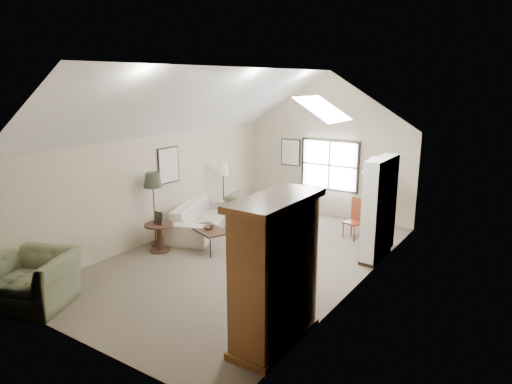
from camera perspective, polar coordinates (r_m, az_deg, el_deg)
The scene contains 18 objects.
room_shell at distance 9.25m, azimuth -1.39°, elevation 10.43°, with size 5.01×8.01×4.00m.
window at distance 12.85m, azimuth 9.18°, elevation 3.34°, with size 1.72×0.08×1.42m, color black.
skylight at distance 9.38m, azimuth 8.48°, elevation 10.41°, with size 0.80×1.20×0.52m, color white, non-canonical shape.
wall_art at distance 12.08m, azimuth -3.42°, elevation 4.16°, with size 1.97×3.71×0.88m.
armoire at distance 6.59m, azimuth 2.41°, elevation -9.96°, with size 0.60×1.50×2.20m, color brown.
tv_alcove at distance 9.98m, azimuth 15.19°, elevation -1.79°, with size 0.32×1.30×2.10m, color white.
media_console at distance 10.24m, azimuth 14.78°, elevation -6.36°, with size 0.34×1.18×0.60m, color #382316.
tv_panel at distance 10.05m, azimuth 15.00°, elevation -3.04°, with size 0.05×0.90×0.55m, color black.
sofa at distance 11.66m, azimuth -6.77°, elevation -3.13°, with size 2.54×0.99×0.74m, color silver.
armchair_near at distance 8.81m, azimuth -26.35°, elevation -9.73°, with size 1.39×1.21×0.90m, color #686F4E.
armchair_far at distance 12.19m, azimuth -1.14°, elevation -2.06°, with size 0.88×0.91×0.83m, color #545C40.
coffee_table at distance 10.39m, azimuth -5.89°, elevation -5.93°, with size 1.00×0.55×0.51m, color #3E2C19.
bowl at distance 10.30m, azimuth -5.93°, elevation -4.45°, with size 0.24×0.24×0.06m, color #372016.
side_table at distance 10.50m, azimuth -11.99°, elevation -5.58°, with size 0.64×0.64×0.64m, color #3E2419.
side_chair at distance 11.26m, azimuth 12.08°, elevation -3.30°, with size 0.39×0.39×0.99m, color brown.
tripod_lamp at distance 11.38m, azimuth 14.38°, elevation -0.56°, with size 0.59×0.59×2.02m, color silver, non-canonical shape.
dark_lamp at distance 10.69m, azimuth -12.60°, elevation -2.07°, with size 0.42×0.42×1.77m, color #232A1D, non-canonical shape.
tan_lamp at distance 12.58m, azimuth -4.08°, elevation 0.21°, with size 0.32×0.32×1.59m, color tan, non-canonical shape.
Camera 1 is at (5.28, -7.57, 3.77)m, focal length 32.00 mm.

